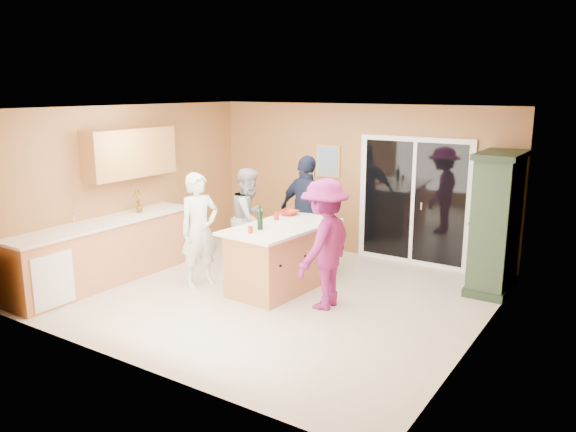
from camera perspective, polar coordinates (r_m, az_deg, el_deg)
The scene contains 22 objects.
floor at distance 7.99m, azimuth -1.31°, elevation -8.07°, with size 5.50×5.50×0.00m, color beige.
ceiling at distance 7.46m, azimuth -1.41°, elevation 10.91°, with size 5.50×5.00×0.10m, color silver.
wall_back at distance 9.75m, azimuth 6.97°, elevation 3.60°, with size 5.50×0.10×2.60m, color tan.
wall_front at distance 5.79m, azimuth -15.47°, elevation -3.17°, with size 5.50×0.10×2.60m, color tan.
wall_left at distance 9.42m, azimuth -15.32°, elevation 2.91°, with size 0.10×5.00×2.60m, color tan.
wall_right at distance 6.51m, azimuth 19.06°, elevation -1.65°, with size 0.10×5.00×2.60m, color tan.
left_cabinet_run at distance 8.73m, azimuth -18.79°, elevation -3.75°, with size 0.65×3.05×1.24m.
upper_cabinets at distance 9.08m, azimuth -15.73°, elevation 6.20°, with size 0.35×1.60×0.75m, color #C67B4D.
sliding_door at distance 9.36m, azimuth 12.61°, elevation 1.44°, with size 1.90×0.07×2.10m.
framed_picture at distance 9.94m, azimuth 4.10°, elevation 5.58°, with size 0.46×0.04×0.56m.
kitchen_island at distance 8.14m, azimuth -0.65°, elevation -4.37°, with size 1.11×1.86×0.94m.
green_hutch at distance 8.45m, azimuth 20.39°, elevation -0.81°, with size 0.57×1.09×2.00m.
woman_white at distance 8.26m, azimuth -8.98°, elevation -1.42°, with size 0.61×0.40×1.68m, color white.
woman_grey at distance 9.02m, azimuth -3.90°, elevation -0.24°, with size 0.79×0.62×1.62m, color #A5A4A7.
woman_navy at distance 8.97m, azimuth 1.93°, elevation 0.36°, with size 1.07×0.45×1.83m, color #181D35.
woman_magenta at distance 7.35m, azimuth 3.73°, elevation -2.87°, with size 1.12×0.64×1.73m, color #861D64.
serving_bowl at distance 8.65m, azimuth 0.11°, elevation 0.34°, with size 0.29×0.29×0.07m, color #A72412.
tulip_vase at distance 9.10m, azimuth -14.95°, elevation 1.51°, with size 0.20×0.14×0.38m, color #B51F12.
tumbler_near at distance 8.32m, azimuth -1.18°, elevation -0.04°, with size 0.07×0.07×0.11m, color #A72412.
tumbler_far at distance 7.57m, azimuth -3.84°, elevation -1.41°, with size 0.07×0.07×0.10m, color #A72412.
wine_bottle at distance 7.75m, azimuth -2.86°, elevation -0.42°, with size 0.08×0.08×0.34m.
white_plate at distance 7.95m, azimuth -3.52°, elevation -1.02°, with size 0.22×0.22×0.01m, color silver.
Camera 1 is at (4.21, -6.16, 2.85)m, focal length 35.00 mm.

